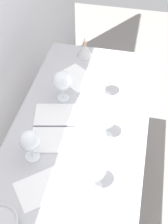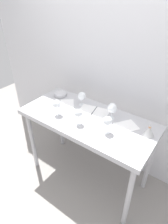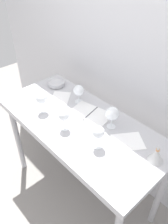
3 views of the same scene
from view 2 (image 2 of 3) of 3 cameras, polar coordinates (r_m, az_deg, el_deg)
The scene contains 13 objects.
ground_plane at distance 2.60m, azimuth 0.87°, elevation -17.93°, with size 6.00×6.00×0.00m, color gray.
back_wall at distance 2.17m, azimuth 8.90°, elevation 13.33°, with size 3.80×0.04×2.60m, color silver.
steel_counter at distance 2.04m, azimuth 0.96°, elevation -4.05°, with size 1.40×0.65×0.90m.
wine_glass_far_left at distance 2.12m, azimuth -0.65°, elevation 4.61°, with size 0.09×0.09×0.16m.
wine_glass_near_right at distance 1.73m, azimuth 6.91°, elevation -2.73°, with size 0.08×0.08×0.17m.
wine_glass_near_center at distance 1.83m, azimuth -1.70°, elevation -0.48°, with size 0.08×0.08×0.16m.
wine_glass_near_left at distance 1.98m, azimuth -7.98°, elevation 2.23°, with size 0.09×0.09×0.17m.
wine_glass_far_right at distance 1.91m, azimuth 8.26°, elevation 1.03°, with size 0.10×0.10×0.17m.
open_notebook at distance 2.06m, azimuth 2.82°, elevation 0.10°, with size 0.35×0.26×0.01m.
tasting_sheet_upper at distance 1.90m, azimuth 12.27°, elevation -4.11°, with size 0.17×0.21×0.00m, color white.
tasting_sheet_lower at distance 2.19m, azimuth -5.01°, elevation 2.20°, with size 0.15×0.23×0.00m, color white.
tasting_bowl at distance 2.37m, azimuth -6.94°, elevation 5.33°, with size 0.16×0.16×0.04m.
decanter_funnel at distance 1.82m, azimuth 18.52°, elevation -5.40°, with size 0.10×0.10×0.13m.
Camera 2 is at (0.92, -1.33, 2.04)m, focal length 31.12 mm.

